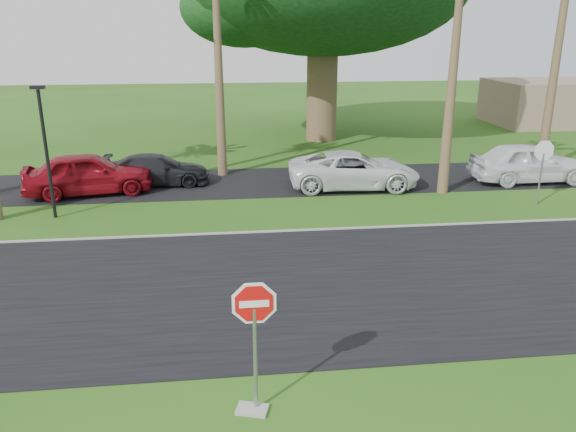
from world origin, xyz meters
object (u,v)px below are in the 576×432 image
(stop_sign_far, at_px, (543,159))
(car_red, at_px, (88,174))
(car_minivan, at_px, (354,170))
(car_dark, at_px, (157,170))
(stop_sign_near, at_px, (254,321))
(car_pickup, at_px, (529,163))

(stop_sign_far, relative_size, car_red, 0.52)
(car_minivan, bearing_deg, stop_sign_far, -112.29)
(car_dark, bearing_deg, stop_sign_far, -107.38)
(stop_sign_near, relative_size, car_dark, 0.59)
(car_pickup, bearing_deg, car_minivan, 90.01)
(stop_sign_near, relative_size, car_minivan, 0.48)
(car_dark, height_order, car_pickup, car_pickup)
(stop_sign_far, height_order, car_dark, stop_sign_far)
(car_red, xyz_separation_m, car_pickup, (18.71, -0.26, 0.01))
(car_minivan, xyz_separation_m, car_pickup, (7.81, 0.05, 0.10))
(car_dark, distance_m, car_minivan, 8.44)
(car_red, xyz_separation_m, car_minivan, (10.90, -0.30, -0.09))
(car_red, bearing_deg, car_dark, -76.54)
(stop_sign_near, xyz_separation_m, car_minivan, (5.01, 14.12, -1.01))
(car_minivan, bearing_deg, car_red, 91.83)
(car_red, height_order, car_dark, car_red)
(stop_sign_far, xyz_separation_m, car_red, (-17.38, 3.42, -0.92))
(stop_sign_far, bearing_deg, car_minivan, -25.70)
(car_minivan, height_order, car_pickup, car_pickup)
(car_pickup, bearing_deg, stop_sign_near, 137.53)
(stop_sign_near, bearing_deg, car_red, 112.20)
(stop_sign_near, height_order, stop_sign_far, same)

